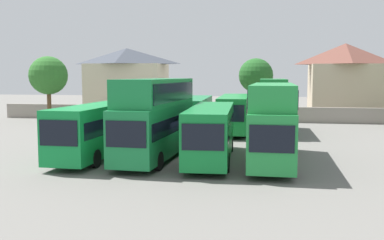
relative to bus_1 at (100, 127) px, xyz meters
The scene contains 14 objects.
ground 18.75m from the bus_1, 71.90° to the left, with size 140.00×140.00×0.00m, color slate.
depot_boundary_wall 25.14m from the bus_1, 76.67° to the left, with size 56.00×0.50×1.80m, color gray.
bus_1 is the anchor object (origin of this frame).
bus_2 4.05m from the bus_1, ahead, with size 3.10×10.77×5.23m.
bus_3 7.53m from the bus_1, ahead, with size 3.09×11.26×3.45m.
bus_4 11.42m from the bus_1, ahead, with size 2.75×11.17×4.93m.
bus_5 14.28m from the bus_1, 88.41° to the left, with size 3.18×12.12×3.53m.
bus_6 14.78m from the bus_1, 74.27° to the left, with size 3.01×10.98×3.29m.
bus_7 16.41m from the bus_1, 61.44° to the left, with size 2.89×11.19×3.48m.
bus_8 18.81m from the bus_1, 52.39° to the left, with size 2.60×10.23×5.11m.
house_terrace_left 33.22m from the bus_1, 104.96° to the left, with size 10.92×7.26×9.21m.
house_terrace_centre 38.66m from the bus_1, 57.45° to the left, with size 9.18×8.01×9.56m.
tree_behind_wall 28.76m from the bus_1, 70.62° to the left, with size 4.18×4.18×7.53m.
tree_right_of_lot 26.31m from the bus_1, 124.71° to the left, with size 4.55×4.55×7.72m.
Camera 1 is at (5.40, -27.95, 5.46)m, focal length 41.79 mm.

